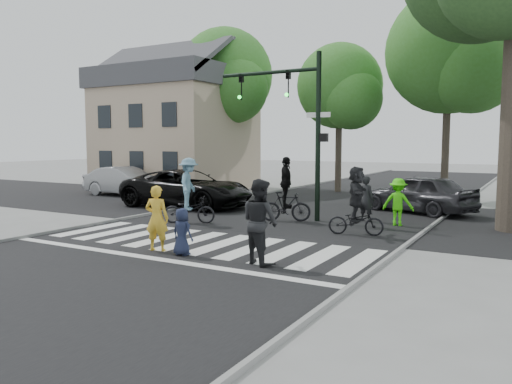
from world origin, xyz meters
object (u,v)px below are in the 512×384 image
Objects in this scene: car_suv at (187,188)px; car_grey at (418,193)px; pedestrian_child at (182,232)px; cyclist_mid at (286,195)px; cyclist_right at (356,205)px; traffic_signal at (297,113)px; pedestrian_woman at (157,218)px; car_silver at (125,181)px; pedestrian_adult at (260,222)px; cyclist_left at (189,195)px.

car_grey is (9.18, 3.25, -0.04)m from car_suv.
cyclist_mid is at bearing -84.71° from pedestrian_child.
pedestrian_child is 5.65m from cyclist_right.
traffic_signal is 5.00× the size of pedestrian_child.
cyclist_right is at bearing -33.06° from traffic_signal.
traffic_signal is 1.31× the size of car_grey.
traffic_signal is 2.85× the size of cyclist_right.
pedestrian_child is at bearing -120.70° from cyclist_right.
pedestrian_woman is 0.37× the size of car_silver.
cyclist_left is at bearing -13.76° from pedestrian_adult.
pedestrian_woman is 6.14m from cyclist_mid.
cyclist_mid is at bearing -16.31° from car_grey.
traffic_signal is 2.61× the size of cyclist_left.
cyclist_mid is at bearing 37.33° from cyclist_left.
cyclist_mid is 11.78m from car_silver.
cyclist_left is at bearing -137.13° from traffic_signal.
car_silver is (-11.43, 9.65, 0.17)m from pedestrian_child.
car_grey is (6.39, 6.74, -0.21)m from cyclist_left.
car_silver is at bearing -36.55° from pedestrian_child.
car_silver is (-11.38, 2.89, -3.13)m from traffic_signal.
pedestrian_adult reaches higher than pedestrian_child.
cyclist_right is 6.01m from car_grey.
cyclist_left is 0.39× the size of car_suv.
cyclist_mid is 0.50× the size of car_silver.
traffic_signal is at bearing 42.87° from cyclist_left.
cyclist_right is at bearing -75.49° from pedestrian_adult.
pedestrian_adult is at bearing -37.56° from cyclist_left.
car_suv reaches higher than pedestrian_child.
pedestrian_woman is 1.44× the size of pedestrian_child.
cyclist_mid is 1.10× the size of cyclist_right.
cyclist_mid is 5.91m from car_grey.
traffic_signal reaches higher than cyclist_left.
car_silver is at bearing 165.73° from traffic_signal.
pedestrian_woman is 0.74× the size of cyclist_mid.
traffic_signal reaches higher than cyclist_right.
pedestrian_adult is (2.18, -6.54, -2.90)m from traffic_signal.
pedestrian_adult is at bearing -135.25° from car_suv.
cyclist_right reaches higher than pedestrian_woman.
car_silver is at bearing -59.13° from pedestrian_woman.
cyclist_mid is (0.71, 6.09, 0.09)m from pedestrian_woman.
cyclist_left is 10.17m from car_silver.
cyclist_left is (-2.87, -2.66, -2.90)m from traffic_signal.
car_silver is (-5.72, 2.07, -0.05)m from car_suv.
car_suv is (-2.79, 3.49, -0.17)m from cyclist_left.
traffic_signal is 7.48m from pedestrian_adult.
car_silver reaches higher than pedestrian_child.
cyclist_left reaches higher than pedestrian_woman.
cyclist_left is 3.45m from cyclist_mid.
car_silver is 14.95m from car_grey.
cyclist_right is (3.77, 4.76, 0.08)m from pedestrian_woman.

